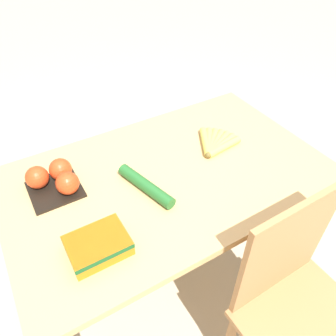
% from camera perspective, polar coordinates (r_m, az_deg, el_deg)
% --- Properties ---
extents(ground_plane, '(12.00, 12.00, 0.00)m').
position_cam_1_polar(ground_plane, '(1.85, 0.00, -17.82)').
color(ground_plane, '#B7A88E').
extents(dining_table, '(1.25, 0.77, 0.73)m').
position_cam_1_polar(dining_table, '(1.36, 0.00, -4.41)').
color(dining_table, tan).
rests_on(dining_table, ground_plane).
extents(chair, '(0.43, 0.41, 0.91)m').
position_cam_1_polar(chair, '(1.30, 21.75, -22.13)').
color(chair, '#A87547').
rests_on(chair, ground_plane).
extents(banana_bunch, '(0.19, 0.18, 0.03)m').
position_cam_1_polar(banana_bunch, '(1.41, 8.16, 4.20)').
color(banana_bunch, brown).
rests_on(banana_bunch, dining_table).
extents(tomato_pack, '(0.18, 0.18, 0.09)m').
position_cam_1_polar(tomato_pack, '(1.26, -19.08, -1.74)').
color(tomato_pack, black).
rests_on(tomato_pack, dining_table).
extents(carrot_bag, '(0.18, 0.14, 0.05)m').
position_cam_1_polar(carrot_bag, '(1.04, -12.12, -12.89)').
color(carrot_bag, orange).
rests_on(carrot_bag, dining_table).
extents(cucumber_near, '(0.11, 0.26, 0.04)m').
position_cam_1_polar(cucumber_near, '(1.20, -3.89, -3.09)').
color(cucumber_near, '#236028').
rests_on(cucumber_near, dining_table).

